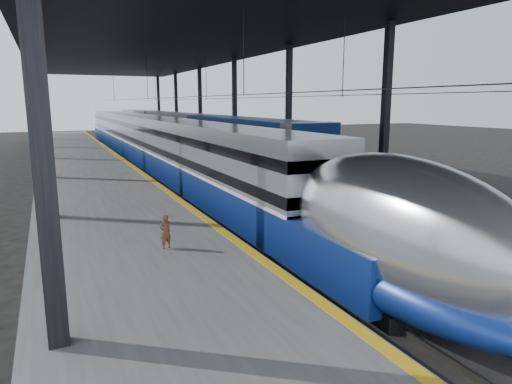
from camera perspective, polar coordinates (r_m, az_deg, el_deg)
ground at (r=15.21m, az=-0.98°, el=-8.74°), size 160.00×160.00×0.00m
platform at (r=33.52m, az=-20.52°, el=2.39°), size 6.00×80.00×1.00m
yellow_strip at (r=33.76m, az=-15.83°, el=3.59°), size 0.30×80.00×0.01m
rails at (r=35.03m, az=-7.32°, el=2.65°), size 6.52×80.00×0.16m
canopy at (r=34.22m, az=-12.07°, el=17.49°), size 18.00×75.00×9.47m
tgv_train at (r=37.07m, az=-12.49°, el=5.79°), size 2.84×65.20×4.07m
second_train at (r=49.36m, az=-9.63°, el=7.38°), size 3.02×56.05×4.15m
child at (r=13.46m, az=-11.26°, el=-4.90°), size 0.43×0.36×1.00m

